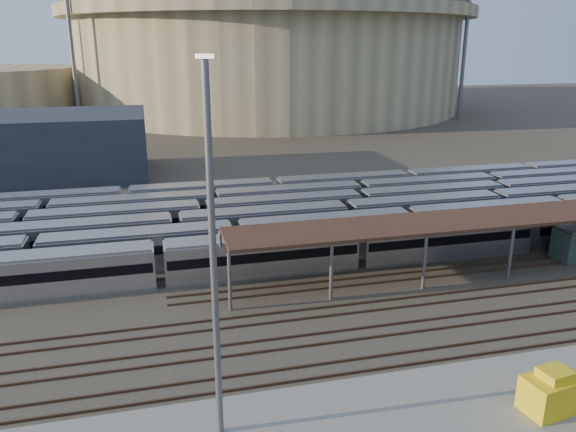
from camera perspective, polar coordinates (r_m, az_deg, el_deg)
The scene contains 12 objects.
ground at distance 47.12m, azimuth 4.18°, elevation -9.13°, with size 420.00×420.00×0.00m, color #383026.
apron at distance 33.66m, azimuth 3.95°, elevation -21.08°, with size 50.00×9.00×0.20m, color gray.
subway_trains at distance 62.80m, azimuth -1.83°, elevation -0.41°, with size 127.57×23.90×3.60m.
inspection_shed at distance 58.71m, azimuth 23.88°, elevation 0.03°, with size 60.30×6.00×5.30m.
empty_tracks at distance 42.92m, azimuth 6.28°, elevation -11.90°, with size 170.00×9.62×0.18m.
stadium at distance 184.08m, azimuth -2.01°, elevation 16.01°, with size 124.00×124.00×32.50m.
service_building at distance 98.69m, azimuth -26.56°, elevation 6.25°, with size 42.00×20.00×10.00m, color #1E232D.
floodlight_0 at distance 150.87m, azimuth -21.17°, elevation 16.18°, with size 4.00×1.00×38.40m.
floodlight_2 at distance 162.95m, azimuth 17.56°, elevation 16.54°, with size 4.00×1.00×38.40m.
floodlight_3 at distance 199.99m, azimuth -13.60°, elevation 16.87°, with size 4.00×1.00×38.40m.
yard_light_pole at distance 28.56m, azimuth -7.59°, elevation -4.58°, with size 0.81×0.36×20.25m.
yellow_equipment at distance 37.78m, azimuth 25.24°, elevation -16.00°, with size 3.41×2.13×2.13m, color gold.
Camera 1 is at (-13.45, -39.96, 21.04)m, focal length 35.00 mm.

